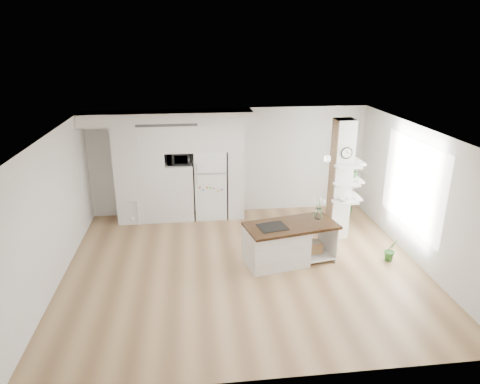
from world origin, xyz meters
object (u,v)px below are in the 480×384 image
Objects in this scene: kitchen_island at (281,243)px; bookshelf at (131,212)px; refrigerator at (210,184)px; floor_plant_a at (391,250)px.

kitchen_island is 4.05m from bookshelf.
refrigerator reaches higher than kitchen_island.
refrigerator is at bearing 104.78° from kitchen_island.
bookshelf is 1.30× the size of floor_plant_a.
bookshelf is 6.08m from floor_plant_a.
floor_plant_a is (3.52, -2.76, -0.64)m from refrigerator.
floor_plant_a is (5.50, -2.58, -0.04)m from bookshelf.
bookshelf is at bearing 132.02° from kitchen_island.
kitchen_island is at bearing -26.96° from bookshelf.
kitchen_island is at bearing -63.46° from refrigerator.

